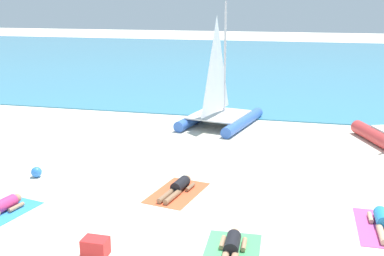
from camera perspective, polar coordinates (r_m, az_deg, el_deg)
The scene contains 12 objects.
ground_plane at distance 18.95m, azimuth 3.56°, elevation 0.26°, with size 120.00×120.00×0.00m, color beige.
ocean_water at distance 39.78m, azimuth 9.19°, elevation 7.97°, with size 120.00×40.00×0.05m, color teal.
sailboat_blue at distance 18.90m, azimuth 3.36°, elevation 2.48°, with size 3.09×4.13×4.85m.
sunbather_leftmost at distance 12.16m, azimuth -22.23°, elevation -8.92°, with size 0.70×1.56×0.30m.
towel_center_left at distance 12.44m, azimuth -1.83°, elevation -7.83°, with size 1.10×1.90×0.01m, color #EA5933.
sunbather_center_left at distance 12.44m, azimuth -1.70°, elevation -7.19°, with size 0.68×1.56×0.30m.
towel_center_right at distance 9.65m, azimuth 4.76°, elevation -15.08°, with size 1.10×1.90×0.01m, color #4CB266.
sunbather_center_right at distance 9.65m, azimuth 4.82°, elevation -14.24°, with size 0.56×1.56×0.30m.
towel_rightmost at distance 11.43m, azimuth 22.06°, elevation -11.16°, with size 1.10×1.90×0.01m, color #D84C99.
sunbather_rightmost at distance 11.44m, azimuth 22.08°, elevation -10.45°, with size 0.54×1.56×0.30m.
beach_ball at distance 14.15m, azimuth -18.31°, elevation -5.08°, with size 0.30×0.30×0.30m, color #337FE5.
cooler_box at distance 9.74m, azimuth -11.60°, elevation -13.91°, with size 0.50×0.36×0.36m, color red.
Camera 1 is at (3.24, -8.02, 4.86)m, focal length 44.07 mm.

